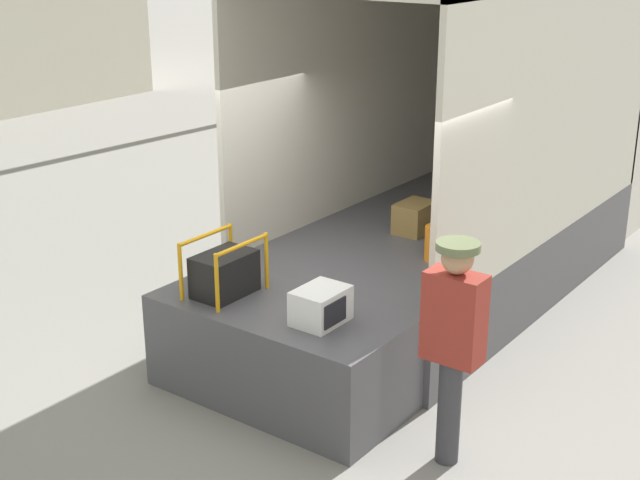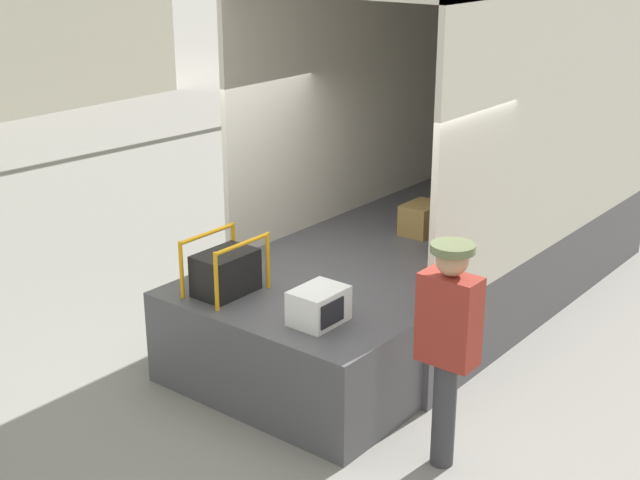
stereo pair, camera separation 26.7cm
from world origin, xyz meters
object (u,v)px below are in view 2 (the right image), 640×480
at_px(box_truck, 527,180).
at_px(worker_person, 448,332).
at_px(microwave, 319,306).
at_px(pickup_truck_silver, 610,99).
at_px(portable_generator, 227,271).

bearing_deg(box_truck, worker_person, -160.42).
height_order(box_truck, worker_person, box_truck).
xyz_separation_m(microwave, worker_person, (0.04, -1.18, 0.10)).
height_order(worker_person, pickup_truck_silver, worker_person).
relative_size(box_truck, pickup_truck_silver, 1.40).
height_order(portable_generator, pickup_truck_silver, pickup_truck_silver).
xyz_separation_m(box_truck, worker_person, (-4.65, -1.65, 0.17)).
bearing_deg(box_truck, microwave, -174.22).
bearing_deg(portable_generator, pickup_truck_silver, 6.31).
relative_size(portable_generator, worker_person, 0.38).
distance_m(portable_generator, worker_person, 2.20).
distance_m(box_truck, pickup_truck_silver, 7.87).
height_order(box_truck, microwave, box_truck).
distance_m(box_truck, microwave, 4.72).
bearing_deg(portable_generator, worker_person, -88.72).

